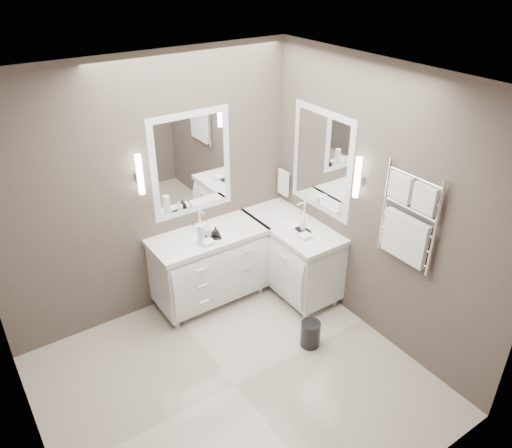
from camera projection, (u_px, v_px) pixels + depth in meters
floor at (235, 386)px, 4.54m from camera, size 3.20×3.00×0.01m
ceiling at (227, 86)px, 3.21m from camera, size 3.20×3.00×0.01m
wall_back at (152, 192)px, 4.96m from camera, size 3.20×0.01×2.70m
wall_front at (373, 385)px, 2.79m from camera, size 3.20×0.01×2.70m
wall_left at (12, 343)px, 3.09m from camera, size 0.01×3.00×2.70m
wall_right at (378, 208)px, 4.66m from camera, size 0.01×3.00×2.70m
vanity_back at (209, 263)px, 5.40m from camera, size 1.24×0.59×0.97m
vanity_right at (292, 252)px, 5.60m from camera, size 0.59×1.24×0.97m
mirror_back at (192, 164)px, 5.07m from camera, size 0.90×0.02×1.10m
mirror_right at (321, 161)px, 5.13m from camera, size 0.02×0.90×1.10m
sconce_back at (140, 175)px, 4.72m from camera, size 0.06×0.06×0.40m
sconce_right at (357, 178)px, 4.66m from camera, size 0.06×0.06×0.40m
towel_bar_corner at (283, 182)px, 5.72m from camera, size 0.03×0.22×0.30m
towel_ladder at (408, 223)px, 4.32m from camera, size 0.06×0.58×0.90m
waste_bin at (310, 334)px, 4.93m from camera, size 0.20×0.20×0.27m
amenity_tray_back at (212, 236)px, 5.16m from camera, size 0.21×0.18×0.03m
amenity_tray_right at (303, 230)px, 5.27m from camera, size 0.13×0.16×0.02m
water_bottle at (201, 235)px, 5.00m from camera, size 0.10×0.10×0.22m
soap_bottle_a at (208, 230)px, 5.12m from camera, size 0.06×0.06×0.12m
soap_bottle_b at (216, 231)px, 5.12m from camera, size 0.10×0.10×0.10m
soap_bottle_c at (303, 223)px, 5.23m from camera, size 0.07×0.07×0.16m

